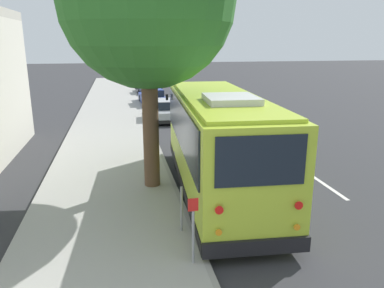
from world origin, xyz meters
TOP-DOWN VIEW (x-y plane):
  - ground_plane at (0.00, 0.00)m, footprint 160.00×160.00m
  - sidewalk_slab at (0.00, 4.26)m, footprint 80.00×4.30m
  - curb_strip at (0.00, 2.04)m, footprint 80.00×0.14m
  - shuttle_bus at (-0.29, 0.68)m, footprint 8.77×2.96m
  - parked_sedan_silver at (11.85, 0.90)m, footprint 4.37×1.86m
  - parked_sedan_blue at (17.57, 1.11)m, footprint 4.59×1.93m
  - parked_sedan_navy at (24.21, 0.77)m, footprint 4.33×1.98m
  - parked_sedan_tan at (30.67, 0.83)m, footprint 4.65×1.97m
  - sign_post_near at (-4.39, 2.33)m, footprint 0.06×0.22m
  - sign_post_far at (-2.94, 2.33)m, footprint 0.06×0.06m
  - lane_stripe_mid at (-0.60, -3.11)m, footprint 2.40×0.14m
  - lane_stripe_ahead at (5.40, -3.11)m, footprint 2.40×0.14m

SIDE VIEW (x-z plane):
  - ground_plane at x=0.00m, z-range 0.00..0.00m
  - lane_stripe_mid at x=-0.60m, z-range 0.00..0.01m
  - lane_stripe_ahead at x=5.40m, z-range 0.00..0.01m
  - sidewalk_slab at x=0.00m, z-range 0.00..0.15m
  - curb_strip at x=0.00m, z-range 0.00..0.15m
  - parked_sedan_navy at x=24.21m, z-range -0.05..1.21m
  - parked_sedan_silver at x=11.85m, z-range -0.05..1.21m
  - parked_sedan_blue at x=17.57m, z-range -0.05..1.22m
  - parked_sedan_tan at x=30.67m, z-range -0.05..1.24m
  - sign_post_far at x=-2.94m, z-range 0.15..1.33m
  - sign_post_near at x=-4.39m, z-range 0.17..1.67m
  - shuttle_bus at x=-0.29m, z-range 0.11..3.47m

